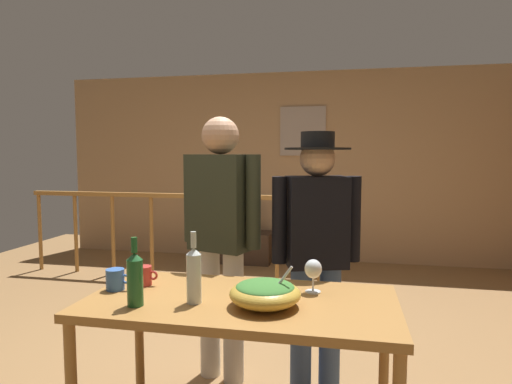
{
  "coord_description": "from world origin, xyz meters",
  "views": [
    {
      "loc": [
        0.79,
        -2.79,
        1.45
      ],
      "look_at": [
        0.32,
        -0.51,
        1.24
      ],
      "focal_mm": 30.82,
      "sensor_mm": 36.0,
      "label": 1
    }
  ],
  "objects_px": {
    "serving_table": "(241,315)",
    "salad_bowl": "(265,292)",
    "tv_console": "(238,247)",
    "wine_bottle_green": "(135,278)",
    "wine_bottle_clear": "(194,274)",
    "mug_blue": "(116,279)",
    "mug_red": "(144,276)",
    "person_standing_left": "(221,227)",
    "stair_railing": "(211,224)",
    "framed_picture": "(303,131)",
    "person_standing_right": "(316,241)",
    "flat_screen_tv": "(237,215)",
    "wine_glass": "(313,270)"
  },
  "relations": [
    {
      "from": "wine_bottle_green",
      "to": "wine_bottle_clear",
      "type": "distance_m",
      "value": 0.26
    },
    {
      "from": "framed_picture",
      "to": "stair_railing",
      "type": "distance_m",
      "value": 1.85
    },
    {
      "from": "stair_railing",
      "to": "wine_bottle_clear",
      "type": "xyz_separation_m",
      "value": [
        0.85,
        -2.91,
        0.26
      ]
    },
    {
      "from": "serving_table",
      "to": "tv_console",
      "type": "bearing_deg",
      "value": 104.29
    },
    {
      "from": "salad_bowl",
      "to": "mug_red",
      "type": "xyz_separation_m",
      "value": [
        -0.66,
        0.18,
        -0.01
      ]
    },
    {
      "from": "person_standing_left",
      "to": "framed_picture",
      "type": "bearing_deg",
      "value": -75.25
    },
    {
      "from": "serving_table",
      "to": "wine_bottle_green",
      "type": "relative_size",
      "value": 4.67
    },
    {
      "from": "tv_console",
      "to": "mug_red",
      "type": "distance_m",
      "value": 3.68
    },
    {
      "from": "wine_bottle_clear",
      "to": "person_standing_right",
      "type": "distance_m",
      "value": 0.94
    },
    {
      "from": "person_standing_left",
      "to": "mug_blue",
      "type": "bearing_deg",
      "value": 82.37
    },
    {
      "from": "serving_table",
      "to": "wine_bottle_clear",
      "type": "distance_m",
      "value": 0.3
    },
    {
      "from": "salad_bowl",
      "to": "wine_glass",
      "type": "bearing_deg",
      "value": 51.68
    },
    {
      "from": "flat_screen_tv",
      "to": "person_standing_right",
      "type": "height_order",
      "value": "person_standing_right"
    },
    {
      "from": "tv_console",
      "to": "wine_bottle_green",
      "type": "xyz_separation_m",
      "value": [
        0.51,
        -3.89,
        0.7
      ]
    },
    {
      "from": "tv_console",
      "to": "framed_picture",
      "type": "bearing_deg",
      "value": 19.38
    },
    {
      "from": "salad_bowl",
      "to": "flat_screen_tv",
      "type": "bearing_deg",
      "value": 105.97
    },
    {
      "from": "framed_picture",
      "to": "flat_screen_tv",
      "type": "xyz_separation_m",
      "value": [
        -0.82,
        -0.32,
        -1.12
      ]
    },
    {
      "from": "mug_blue",
      "to": "person_standing_left",
      "type": "distance_m",
      "value": 0.79
    },
    {
      "from": "salad_bowl",
      "to": "mug_red",
      "type": "relative_size",
      "value": 2.66
    },
    {
      "from": "stair_railing",
      "to": "person_standing_left",
      "type": "relative_size",
      "value": 2.14
    },
    {
      "from": "tv_console",
      "to": "mug_blue",
      "type": "relative_size",
      "value": 7.2
    },
    {
      "from": "wine_bottle_green",
      "to": "mug_blue",
      "type": "xyz_separation_m",
      "value": [
        -0.2,
        0.19,
        -0.07
      ]
    },
    {
      "from": "framed_picture",
      "to": "mug_blue",
      "type": "relative_size",
      "value": 5.21
    },
    {
      "from": "tv_console",
      "to": "wine_bottle_green",
      "type": "relative_size",
      "value": 2.95
    },
    {
      "from": "tv_console",
      "to": "wine_bottle_clear",
      "type": "bearing_deg",
      "value": -78.8
    },
    {
      "from": "wine_bottle_clear",
      "to": "mug_blue",
      "type": "bearing_deg",
      "value": 167.0
    },
    {
      "from": "framed_picture",
      "to": "serving_table",
      "type": "relative_size",
      "value": 0.46
    },
    {
      "from": "serving_table",
      "to": "person_standing_right",
      "type": "relative_size",
      "value": 0.91
    },
    {
      "from": "salad_bowl",
      "to": "wine_bottle_green",
      "type": "bearing_deg",
      "value": -169.3
    },
    {
      "from": "tv_console",
      "to": "serving_table",
      "type": "xyz_separation_m",
      "value": [
        0.94,
        -3.7,
        0.5
      ]
    },
    {
      "from": "mug_red",
      "to": "tv_console",
      "type": "bearing_deg",
      "value": 96.54
    },
    {
      "from": "wine_bottle_green",
      "to": "mug_blue",
      "type": "relative_size",
      "value": 2.45
    },
    {
      "from": "framed_picture",
      "to": "serving_table",
      "type": "height_order",
      "value": "framed_picture"
    },
    {
      "from": "flat_screen_tv",
      "to": "serving_table",
      "type": "distance_m",
      "value": 3.79
    },
    {
      "from": "salad_bowl",
      "to": "wine_glass",
      "type": "xyz_separation_m",
      "value": [
        0.19,
        0.24,
        0.05
      ]
    },
    {
      "from": "framed_picture",
      "to": "tv_console",
      "type": "bearing_deg",
      "value": -160.62
    },
    {
      "from": "serving_table",
      "to": "mug_red",
      "type": "xyz_separation_m",
      "value": [
        -0.53,
        0.1,
        0.13
      ]
    },
    {
      "from": "framed_picture",
      "to": "person_standing_left",
      "type": "bearing_deg",
      "value": -93.14
    },
    {
      "from": "serving_table",
      "to": "mug_red",
      "type": "bearing_deg",
      "value": 169.16
    },
    {
      "from": "stair_railing",
      "to": "mug_red",
      "type": "relative_size",
      "value": 30.26
    },
    {
      "from": "wine_bottle_clear",
      "to": "person_standing_right",
      "type": "height_order",
      "value": "person_standing_right"
    },
    {
      "from": "stair_railing",
      "to": "serving_table",
      "type": "xyz_separation_m",
      "value": [
        1.04,
        -2.82,
        0.05
      ]
    },
    {
      "from": "framed_picture",
      "to": "person_standing_right",
      "type": "xyz_separation_m",
      "value": [
        0.42,
        -3.29,
        -0.82
      ]
    },
    {
      "from": "serving_table",
      "to": "mug_blue",
      "type": "relative_size",
      "value": 11.43
    },
    {
      "from": "stair_railing",
      "to": "flat_screen_tv",
      "type": "xyz_separation_m",
      "value": [
        0.09,
        0.86,
        -0.02
      ]
    },
    {
      "from": "stair_railing",
      "to": "wine_bottle_clear",
      "type": "bearing_deg",
      "value": -73.82
    },
    {
      "from": "serving_table",
      "to": "salad_bowl",
      "type": "xyz_separation_m",
      "value": [
        0.13,
        -0.08,
        0.14
      ]
    },
    {
      "from": "serving_table",
      "to": "salad_bowl",
      "type": "bearing_deg",
      "value": -31.67
    },
    {
      "from": "tv_console",
      "to": "person_standing_left",
      "type": "relative_size",
      "value": 0.54
    },
    {
      "from": "tv_console",
      "to": "serving_table",
      "type": "relative_size",
      "value": 0.63
    }
  ]
}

